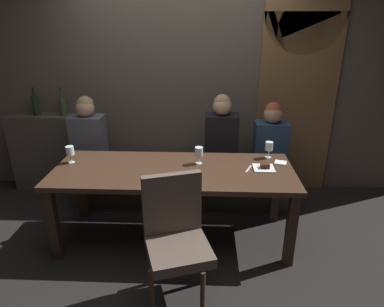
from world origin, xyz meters
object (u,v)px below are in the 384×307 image
(diner_bearded, at_px, (221,134))
(wine_bottle_pale_label, at_px, (63,105))
(banquette_bench, at_px, (180,184))
(wine_bottle_dark_red, at_px, (36,105))
(wine_glass_center_front, at_px, (70,151))
(chair_near_side, at_px, (176,232))
(diner_far_end, at_px, (271,138))
(diner_redhead, at_px, (88,134))
(fork_on_table, at_px, (249,169))
(dessert_plate, at_px, (264,167))
(wine_glass_end_right, at_px, (269,147))
(dining_table, at_px, (174,178))
(wine_glass_far_right, at_px, (199,152))

(diner_bearded, bearing_deg, wine_bottle_pale_label, 169.66)
(banquette_bench, xyz_separation_m, wine_bottle_dark_red, (-1.74, 0.35, 0.84))
(wine_bottle_dark_red, bearing_deg, wine_glass_center_front, -51.36)
(chair_near_side, relative_size, diner_far_end, 1.31)
(diner_redhead, bearing_deg, banquette_bench, 0.21)
(banquette_bench, relative_size, wine_bottle_dark_red, 7.67)
(diner_redhead, xyz_separation_m, wine_bottle_pale_label, (-0.40, 0.36, 0.24))
(chair_near_side, xyz_separation_m, wine_glass_center_front, (-1.07, 0.83, 0.30))
(diner_redhead, bearing_deg, diner_far_end, 0.98)
(fork_on_table, bearing_deg, wine_glass_center_front, -160.20)
(banquette_bench, distance_m, wine_bottle_dark_red, 1.96)
(dessert_plate, bearing_deg, wine_glass_end_right, 73.25)
(wine_bottle_pale_label, bearing_deg, diner_bearded, -10.34)
(diner_far_end, distance_m, wine_bottle_pale_label, 2.46)
(dessert_plate, relative_size, fork_on_table, 1.12)
(diner_bearded, xyz_separation_m, wine_bottle_pale_label, (-1.88, 0.34, 0.22))
(diner_redhead, bearing_deg, fork_on_table, -21.59)
(diner_bearded, height_order, diner_far_end, diner_bearded)
(banquette_bench, height_order, diner_far_end, diner_far_end)
(chair_near_side, bearing_deg, wine_bottle_pale_label, 130.05)
(wine_glass_center_front, xyz_separation_m, dessert_plate, (1.82, -0.07, -0.10))
(wine_bottle_pale_label, bearing_deg, wine_bottle_dark_red, -177.31)
(wine_bottle_pale_label, bearing_deg, diner_redhead, -42.10)
(diner_bearded, bearing_deg, diner_far_end, 1.44)
(dessert_plate, bearing_deg, chair_near_side, -134.38)
(diner_redhead, xyz_separation_m, wine_glass_center_front, (0.02, -0.59, 0.03))
(chair_near_side, bearing_deg, fork_on_table, 50.98)
(diner_bearded, bearing_deg, wine_glass_center_front, -157.31)
(banquette_bench, bearing_deg, wine_bottle_pale_label, 165.73)
(diner_redhead, distance_m, wine_glass_center_front, 0.59)
(dining_table, distance_m, banquette_bench, 0.82)
(wine_bottle_pale_label, xyz_separation_m, wine_glass_far_right, (1.65, -0.92, -0.22))
(diner_bearded, distance_m, diner_far_end, 0.55)
(diner_redhead, height_order, wine_glass_end_right, diner_redhead)
(fork_on_table, bearing_deg, diner_far_end, 88.31)
(wine_glass_far_right, bearing_deg, wine_bottle_pale_label, 150.73)
(diner_far_end, distance_m, wine_bottle_dark_red, 2.78)
(wine_bottle_dark_red, relative_size, fork_on_table, 1.92)
(wine_bottle_dark_red, bearing_deg, dining_table, -31.01)
(wine_bottle_pale_label, height_order, wine_glass_center_front, wine_bottle_pale_label)
(dining_table, distance_m, diner_bearded, 0.88)
(dining_table, relative_size, diner_far_end, 2.93)
(dining_table, relative_size, wine_glass_far_right, 13.41)
(wine_glass_center_front, relative_size, wine_glass_far_right, 1.00)
(wine_glass_center_front, bearing_deg, chair_near_side, -37.84)
(dining_table, bearing_deg, fork_on_table, 1.88)
(diner_bearded, bearing_deg, chair_near_side, -104.76)
(wine_glass_end_right, height_order, dessert_plate, wine_glass_end_right)
(diner_redhead, xyz_separation_m, diner_bearded, (1.48, 0.02, 0.01))
(wine_bottle_dark_red, bearing_deg, dessert_plate, -21.34)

